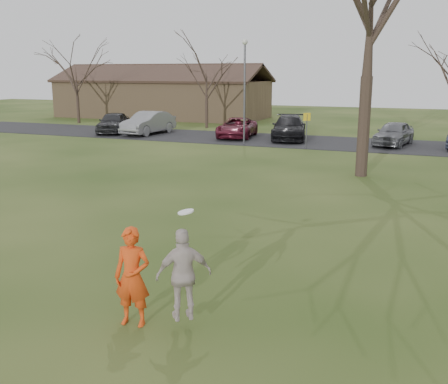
{
  "coord_description": "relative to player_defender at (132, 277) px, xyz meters",
  "views": [
    {
      "loc": [
        4.54,
        -7.45,
        4.38
      ],
      "look_at": [
        0.0,
        4.0,
        1.5
      ],
      "focal_mm": 41.31,
      "sensor_mm": 36.0,
      "label": 1
    }
  ],
  "objects": [
    {
      "name": "car_1",
      "position": [
        -13.99,
        24.99,
        -0.06
      ],
      "size": [
        2.11,
        4.96,
        1.59
      ],
      "primitive_type": "imported",
      "rotation": [
        0.0,
        0.0,
        -0.09
      ],
      "color": "gray",
      "rests_on": "parking_strip"
    },
    {
      "name": "building",
      "position": [
        -19.95,
        38.22,
        1.04
      ],
      "size": [
        20.6,
        8.5,
        5.14
      ],
      "color": "#8C6D4C",
      "rests_on": "ground"
    },
    {
      "name": "sign_yellow",
      "position": [
        -1.95,
        22.22,
        0.56
      ],
      "size": [
        0.35,
        0.35,
        2.08
      ],
      "color": "#47474C",
      "rests_on": "ground"
    },
    {
      "name": "catching_play",
      "position": [
        0.94,
        0.12,
        0.14
      ],
      "size": [
        1.0,
        0.88,
        1.97
      ],
      "color": "#BFB0AC",
      "rests_on": "ground"
    },
    {
      "name": "player_defender",
      "position": [
        0.0,
        0.0,
        0.0
      ],
      "size": [
        0.71,
        0.52,
        1.78
      ],
      "primitive_type": "imported",
      "rotation": [
        0.0,
        0.0,
        0.15
      ],
      "color": "#DB4112",
      "rests_on": "ground"
    },
    {
      "name": "ground",
      "position": [
        0.05,
        0.22,
        -0.89
      ],
      "size": [
        120.0,
        120.0,
        0.0
      ],
      "primitive_type": "plane",
      "color": "#1E380F",
      "rests_on": "ground"
    },
    {
      "name": "car_2",
      "position": [
        -7.46,
        25.53,
        -0.2
      ],
      "size": [
        2.8,
        4.95,
        1.3
      ],
      "primitive_type": "imported",
      "rotation": [
        0.0,
        0.0,
        0.14
      ],
      "color": "maroon",
      "rests_on": "parking_strip"
    },
    {
      "name": "car_4",
      "position": [
        2.67,
        25.43,
        -0.13
      ],
      "size": [
        2.48,
        4.46,
        1.43
      ],
      "primitive_type": "imported",
      "rotation": [
        0.0,
        0.0,
        -0.2
      ],
      "color": "slate",
      "rests_on": "parking_strip"
    },
    {
      "name": "car_3",
      "position": [
        -3.92,
        25.79,
        -0.09
      ],
      "size": [
        3.23,
        5.58,
        1.52
      ],
      "primitive_type": "imported",
      "rotation": [
        0.0,
        0.0,
        0.22
      ],
      "color": "black",
      "rests_on": "parking_strip"
    },
    {
      "name": "small_tree_row",
      "position": [
        4.43,
        30.28,
        3.0
      ],
      "size": [
        55.0,
        5.9,
        8.5
      ],
      "color": "#352821",
      "rests_on": "ground"
    },
    {
      "name": "car_0",
      "position": [
        -16.69,
        24.67,
        -0.1
      ],
      "size": [
        3.14,
        4.76,
        1.51
      ],
      "primitive_type": "imported",
      "rotation": [
        0.0,
        0.0,
        0.34
      ],
      "color": "#27272A",
      "rests_on": "parking_strip"
    },
    {
      "name": "parking_strip",
      "position": [
        0.05,
        25.22,
        -0.87
      ],
      "size": [
        62.0,
        6.5,
        0.04
      ],
      "primitive_type": "cube",
      "color": "black",
      "rests_on": "ground"
    },
    {
      "name": "lamp_post",
      "position": [
        -5.95,
        22.72,
        3.08
      ],
      "size": [
        0.34,
        0.34,
        6.27
      ],
      "color": "#47474C",
      "rests_on": "ground"
    },
    {
      "name": "big_tree",
      "position": [
        2.05,
        15.22,
        6.11
      ],
      "size": [
        9.0,
        9.0,
        14.0
      ],
      "primitive_type": null,
      "color": "#352821",
      "rests_on": "ground"
    }
  ]
}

